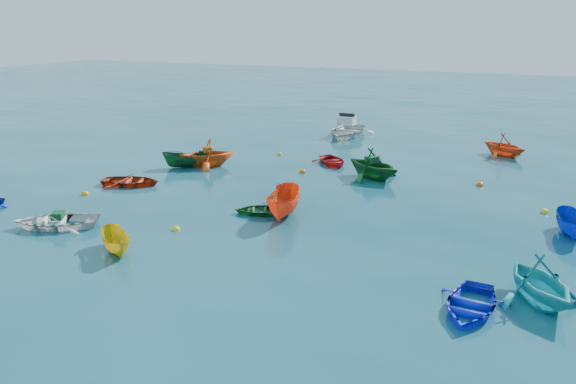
% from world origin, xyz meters
% --- Properties ---
extents(ground, '(160.00, 160.00, 0.00)m').
position_xyz_m(ground, '(0.00, 0.00, 0.00)').
color(ground, '#0A3B49').
rests_on(ground, ground).
extents(dinghy_white_near, '(4.12, 3.75, 0.70)m').
position_xyz_m(dinghy_white_near, '(-7.37, -2.12, 0.00)').
color(dinghy_white_near, silver).
rests_on(dinghy_white_near, ground).
extents(dinghy_blue_se, '(2.30, 3.07, 0.61)m').
position_xyz_m(dinghy_blue_se, '(9.15, -2.64, 0.00)').
color(dinghy_blue_se, '#1021D3').
rests_on(dinghy_blue_se, ground).
extents(dinghy_orange_w, '(4.29, 4.25, 1.71)m').
position_xyz_m(dinghy_orange_w, '(-6.94, 9.08, 0.00)').
color(dinghy_orange_w, '#D55414').
rests_on(dinghy_orange_w, ground).
extents(sampan_yellow_mid, '(2.45, 2.26, 0.94)m').
position_xyz_m(sampan_yellow_mid, '(-3.29, -3.25, 0.00)').
color(sampan_yellow_mid, gold).
rests_on(sampan_yellow_mid, ground).
extents(dinghy_green_e, '(2.89, 2.52, 0.50)m').
position_xyz_m(dinghy_green_e, '(-0.30, 2.77, 0.00)').
color(dinghy_green_e, '#145621').
rests_on(dinghy_green_e, ground).
extents(dinghy_cyan_se, '(3.85, 3.98, 1.61)m').
position_xyz_m(dinghy_cyan_se, '(10.97, -1.28, 0.00)').
color(dinghy_cyan_se, '#1DABB4').
rests_on(dinghy_cyan_se, ground).
extents(dinghy_red_nw, '(3.47, 2.89, 0.62)m').
position_xyz_m(dinghy_red_nw, '(-8.50, 4.08, 0.00)').
color(dinghy_red_nw, '#AB2C0E').
rests_on(dinghy_red_nw, ground).
extents(sampan_orange_n, '(1.97, 3.57, 1.31)m').
position_xyz_m(sampan_orange_n, '(0.73, 2.90, 0.00)').
color(sampan_orange_n, '#EB4316').
rests_on(sampan_orange_n, ground).
extents(dinghy_green_n, '(4.29, 4.08, 1.76)m').
position_xyz_m(dinghy_green_n, '(2.66, 10.36, 0.00)').
color(dinghy_green_n, '#135320').
rests_on(dinghy_green_n, ground).
extents(sampan_blue_far, '(1.31, 2.73, 1.02)m').
position_xyz_m(sampan_blue_far, '(12.11, 5.43, 0.00)').
color(sampan_blue_far, '#0E2BAF').
rests_on(sampan_blue_far, ground).
extents(dinghy_red_far, '(3.26, 3.37, 0.57)m').
position_xyz_m(dinghy_red_far, '(-0.39, 12.48, 0.00)').
color(dinghy_red_far, '#A40D11').
rests_on(dinghy_red_far, ground).
extents(dinghy_orange_far, '(3.84, 3.72, 1.54)m').
position_xyz_m(dinghy_orange_far, '(8.83, 18.78, 0.00)').
color(dinghy_orange_far, '#E34B15').
rests_on(dinghy_orange_far, ground).
extents(sampan_green_far, '(2.90, 2.29, 1.06)m').
position_xyz_m(sampan_green_far, '(-7.89, 8.37, 0.00)').
color(sampan_green_far, '#0F4220').
rests_on(sampan_green_far, ground).
extents(motorboat_white, '(3.48, 4.82, 1.59)m').
position_xyz_m(motorboat_white, '(-2.25, 21.03, 0.00)').
color(motorboat_white, silver).
rests_on(motorboat_white, ground).
extents(tarp_green_a, '(0.66, 0.72, 0.28)m').
position_xyz_m(tarp_green_a, '(-7.29, -2.07, 0.49)').
color(tarp_green_a, '#114522').
rests_on(tarp_green_a, dinghy_white_near).
extents(tarp_orange_a, '(0.77, 0.79, 0.30)m').
position_xyz_m(tarp_orange_a, '(-6.90, 9.12, 1.01)').
color(tarp_orange_a, '#B65D12').
rests_on(tarp_orange_a, dinghy_orange_w).
extents(tarp_green_b, '(0.75, 0.82, 0.32)m').
position_xyz_m(tarp_green_b, '(2.57, 10.41, 1.04)').
color(tarp_green_b, '#12491F').
rests_on(tarp_green_b, dinghy_green_n).
extents(buoy_ye_a, '(0.33, 0.33, 0.33)m').
position_xyz_m(buoy_ye_a, '(-2.61, -0.47, 0.00)').
color(buoy_ye_a, yellow).
rests_on(buoy_ye_a, ground).
extents(buoy_ye_b, '(0.30, 0.30, 0.30)m').
position_xyz_m(buoy_ye_b, '(-9.25, 10.48, 0.00)').
color(buoy_ye_b, yellow).
rests_on(buoy_ye_b, ground).
extents(buoy_or_c, '(0.38, 0.38, 0.38)m').
position_xyz_m(buoy_or_c, '(-9.49, 1.83, 0.00)').
color(buoy_or_c, orange).
rests_on(buoy_or_c, ground).
extents(buoy_ye_c, '(0.29, 0.29, 0.29)m').
position_xyz_m(buoy_ye_c, '(-0.18, 2.55, 0.00)').
color(buoy_ye_c, gold).
rests_on(buoy_ye_c, ground).
extents(buoy_or_d, '(0.38, 0.38, 0.38)m').
position_xyz_m(buoy_or_d, '(8.14, 11.20, 0.00)').
color(buoy_or_d, '#D34F0B').
rests_on(buoy_or_d, ground).
extents(buoy_ye_d, '(0.32, 0.32, 0.32)m').
position_xyz_m(buoy_ye_d, '(-4.27, 13.47, 0.00)').
color(buoy_ye_d, gold).
rests_on(buoy_ye_d, ground).
extents(buoy_or_e, '(0.38, 0.38, 0.38)m').
position_xyz_m(buoy_or_e, '(-1.27, 9.97, 0.00)').
color(buoy_or_e, '#EF560C').
rests_on(buoy_or_e, ground).
extents(buoy_ye_e, '(0.36, 0.36, 0.36)m').
position_xyz_m(buoy_ye_e, '(11.21, 7.89, 0.00)').
color(buoy_ye_e, yellow).
rests_on(buoy_ye_e, ground).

